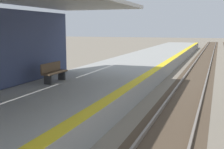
# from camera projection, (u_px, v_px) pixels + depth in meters

# --- Properties ---
(station_platform) EXTENTS (5.00, 80.00, 0.91)m
(station_platform) POSITION_uv_depth(u_px,v_px,m) (79.00, 93.00, 13.01)
(station_platform) COLOR #999993
(station_platform) RESTS_ON ground
(track_pair_nearest_platform) EXTENTS (2.34, 120.00, 0.16)m
(track_pair_nearest_platform) POSITION_uv_depth(u_px,v_px,m) (189.00, 91.00, 15.30)
(track_pair_nearest_platform) COLOR #4C3D2D
(track_pair_nearest_platform) RESTS_ON ground
(platform_bench) EXTENTS (0.45, 1.60, 0.88)m
(platform_bench) POSITION_uv_depth(u_px,v_px,m) (53.00, 72.00, 13.25)
(platform_bench) COLOR brown
(platform_bench) RESTS_ON station_platform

